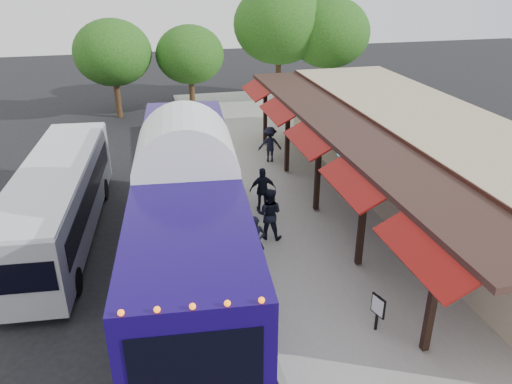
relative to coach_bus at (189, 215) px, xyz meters
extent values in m
plane|color=black|center=(1.45, -0.61, -2.28)|extent=(90.00, 90.00, 0.00)
cube|color=#9E9B93|center=(6.45, 3.39, -2.21)|extent=(10.00, 40.00, 0.15)
cube|color=gray|center=(1.50, 3.39, -2.21)|extent=(0.20, 40.00, 0.16)
cube|color=tan|center=(9.95, 3.39, -0.48)|extent=(5.00, 20.00, 3.60)
cube|color=black|center=(7.43, 3.39, 1.02)|extent=(0.06, 20.00, 0.60)
cube|color=#331E19|center=(6.35, 3.39, 1.12)|extent=(2.60, 20.00, 0.18)
cube|color=black|center=(5.23, -4.61, -0.48)|extent=(0.18, 0.18, 3.16)
cube|color=maroon|center=(4.80, -4.61, 0.87)|extent=(1.00, 3.20, 0.57)
cube|color=black|center=(5.23, -0.61, -0.48)|extent=(0.18, 0.18, 3.16)
cube|color=maroon|center=(4.80, -0.61, 0.87)|extent=(1.00, 3.20, 0.57)
cube|color=black|center=(5.23, 3.39, -0.48)|extent=(0.18, 0.18, 3.16)
cube|color=maroon|center=(4.80, 3.39, 0.87)|extent=(1.00, 3.20, 0.57)
cube|color=black|center=(5.23, 7.39, -0.48)|extent=(0.18, 0.18, 3.16)
cube|color=maroon|center=(4.80, 7.39, 0.87)|extent=(1.00, 3.20, 0.57)
cube|color=black|center=(5.23, 11.39, -0.48)|extent=(0.18, 0.18, 3.16)
cube|color=maroon|center=(4.80, 11.39, 0.87)|extent=(1.00, 3.20, 0.57)
sphere|color=teal|center=(5.65, -2.61, 0.60)|extent=(0.26, 0.26, 0.26)
sphere|color=teal|center=(5.65, 2.39, 0.60)|extent=(0.26, 0.26, 0.26)
sphere|color=teal|center=(5.65, 7.39, 0.60)|extent=(0.26, 0.26, 0.26)
cube|color=#160759|center=(0.00, 0.02, -0.05)|extent=(4.00, 13.40, 3.46)
cube|color=#160759|center=(0.00, 0.02, -1.95)|extent=(3.93, 13.26, 0.38)
ellipsoid|color=white|center=(0.00, 0.02, 1.66)|extent=(3.98, 13.14, 0.62)
cube|color=black|center=(0.00, -6.59, 0.52)|extent=(2.29, 0.24, 1.43)
cylinder|color=black|center=(1.27, -5.00, -1.71)|extent=(0.43, 1.17, 1.14)
cylinder|color=black|center=(-1.27, 4.24, -1.71)|extent=(0.43, 1.17, 1.14)
cylinder|color=black|center=(1.27, 4.24, -1.71)|extent=(0.43, 1.17, 1.14)
cube|color=#93959B|center=(-4.17, 3.77, -0.79)|extent=(3.10, 10.37, 2.35)
cube|color=black|center=(-5.29, 3.77, -0.59)|extent=(0.79, 8.65, 0.89)
cube|color=black|center=(-3.05, 3.77, -0.59)|extent=(0.79, 8.65, 0.89)
cube|color=silver|center=(-4.17, 3.77, 0.42)|extent=(3.04, 10.16, 0.09)
cylinder|color=black|center=(-5.19, 0.20, -1.86)|extent=(0.32, 0.87, 0.85)
cylinder|color=black|center=(-3.15, 0.20, -1.86)|extent=(0.32, 0.87, 0.85)
cylinder|color=black|center=(-5.19, 6.84, -1.86)|extent=(0.32, 0.87, 0.85)
cylinder|color=black|center=(-3.15, 6.84, -1.86)|extent=(0.32, 0.87, 0.85)
imported|color=black|center=(2.05, 0.25, -1.30)|extent=(0.66, 0.47, 1.67)
imported|color=black|center=(2.90, 1.78, -1.19)|extent=(1.13, 1.03, 1.88)
imported|color=black|center=(3.21, 3.90, -1.25)|extent=(1.06, 0.48, 1.77)
imported|color=black|center=(4.85, 8.95, -1.26)|extent=(1.22, 0.84, 1.74)
cube|color=black|center=(4.41, -3.59, -1.60)|extent=(0.07, 0.07, 1.07)
cube|color=black|center=(4.41, -3.59, -1.36)|extent=(0.17, 0.48, 0.58)
cube|color=white|center=(4.38, -3.59, -1.36)|extent=(0.12, 0.39, 0.48)
cylinder|color=#382314|center=(2.33, 19.27, -1.04)|extent=(0.36, 0.36, 2.49)
ellipsoid|color=#134D13|center=(2.33, 19.27, 1.40)|extent=(4.30, 4.30, 3.66)
cylinder|color=#382314|center=(8.48, 20.42, -0.52)|extent=(0.36, 0.36, 3.53)
ellipsoid|color=#134D13|center=(8.48, 20.42, 2.94)|extent=(6.10, 6.10, 5.18)
cylinder|color=#382314|center=(11.76, 19.67, -0.69)|extent=(0.36, 0.36, 3.18)
ellipsoid|color=#134D13|center=(11.76, 19.67, 2.41)|extent=(5.48, 5.48, 4.66)
cylinder|color=#382314|center=(-2.37, 19.06, -0.92)|extent=(0.36, 0.36, 2.72)
ellipsoid|color=#134D13|center=(-2.37, 19.06, 1.74)|extent=(4.70, 4.70, 3.99)
camera|label=1|loc=(-1.12, -13.04, 6.76)|focal=35.00mm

